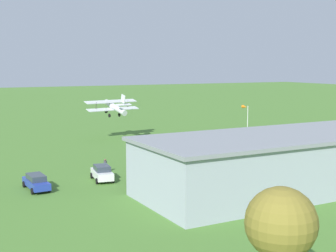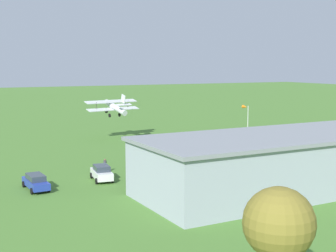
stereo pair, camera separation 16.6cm
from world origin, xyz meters
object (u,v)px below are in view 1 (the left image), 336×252
Objects in this scene: biplane at (114,107)px; person_walking_on_apron at (313,145)px; person_watching_takeoff at (141,160)px; car_white at (102,173)px; tree_behind_hangar_left at (281,224)px; windsock at (245,109)px; car_blue at (36,182)px; person_crossing_taxiway at (326,143)px; hangar at (311,158)px; person_near_hangar_door at (105,166)px.

biplane is 5.80× the size of person_walking_on_apron.
person_watching_takeoff is at bearing 77.81° from biplane.
car_white is at bearing 5.79° from person_walking_on_apron.
person_walking_on_apron is at bearing 132.88° from biplane.
tree_behind_hangar_left is (1.33, 31.17, 3.84)m from car_white.
windsock is (-0.84, -18.03, 3.89)m from person_walking_on_apron.
person_crossing_taxiway is (-44.17, -4.97, 0.03)m from car_blue.
tree_behind_hangar_left reaches higher than windsock.
car_blue is 31.26m from tree_behind_hangar_left.
hangar is 20.72m from person_watching_takeoff.
person_crossing_taxiway reaches higher than person_walking_on_apron.
person_crossing_taxiway is 1.01× the size of person_walking_on_apron.
person_near_hangar_door is (35.36, 0.87, -0.01)m from person_crossing_taxiway.
person_crossing_taxiway is (-30.16, 0.60, 0.09)m from person_watching_takeoff.
windsock is at bearing -81.56° from person_crossing_taxiway.
hangar is 3.92× the size of biplane.
windsock reaches higher than person_crossing_taxiway.
tree_behind_hangar_left is (20.22, 19.35, 1.83)m from hangar.
hangar is 39.65m from biplane.
windsock reaches higher than person_walking_on_apron.
person_walking_on_apron is at bearing -135.25° from tree_behind_hangar_left.
windsock reaches higher than car_white.
biplane is 2.26× the size of car_white.
person_near_hangar_door is 37.65m from windsock.
hangar is 22.60× the size of person_near_hangar_door.
tree_behind_hangar_left is (8.09, 36.03, 3.95)m from person_watching_takeoff.
hangar is 23.14m from person_near_hangar_door.
hangar reaches higher than car_white.
biplane is 23.22m from person_watching_takeoff.
person_walking_on_apron is at bearing 176.88° from person_watching_takeoff.
biplane is at bearing -113.14° from car_white.
person_near_hangar_door reaches higher than person_watching_takeoff.
person_walking_on_apron is (-21.98, 23.66, -4.70)m from biplane.
person_watching_takeoff is at bearing -144.33° from car_white.
windsock reaches higher than car_blue.
windsock is at bearing -151.19° from person_near_hangar_door.
car_white is (18.89, -11.81, -2.00)m from hangar.
person_near_hangar_door is (-8.81, -4.11, 0.02)m from car_blue.
person_watching_takeoff is at bearing -102.66° from tree_behind_hangar_left.
biplane is 2.03× the size of car_blue.
tree_behind_hangar_left is at bearing 42.80° from person_crossing_taxiway.
car_white is 3.73m from person_near_hangar_door.
car_white is 2.55× the size of person_near_hangar_door.
person_walking_on_apron is at bearing 14.13° from person_crossing_taxiway.
windsock is (-15.49, -33.25, 1.85)m from hangar.
windsock is (-32.81, -18.05, 3.88)m from person_near_hangar_door.
hangar is 36.72m from windsock.
car_white is 7.28m from car_blue.
tree_behind_hangar_left reaches higher than car_white.
biplane is at bearing -13.87° from windsock.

